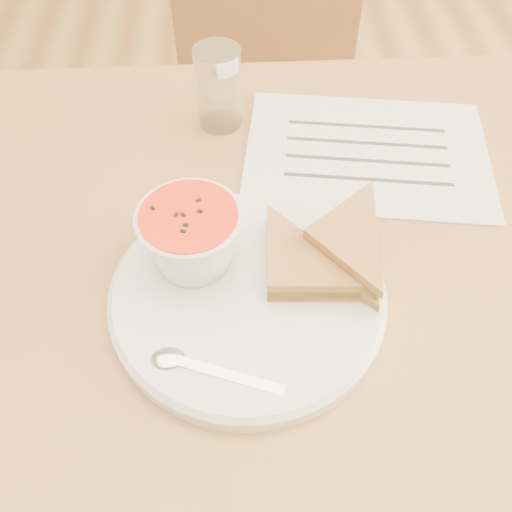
{
  "coord_description": "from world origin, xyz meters",
  "views": [
    {
      "loc": [
        -0.11,
        -0.44,
        1.25
      ],
      "look_at": [
        -0.1,
        -0.07,
        0.8
      ],
      "focal_mm": 40.0,
      "sensor_mm": 36.0,
      "label": 1
    }
  ],
  "objects_px": {
    "plate": "(247,296)",
    "condiment_shaker": "(219,88)",
    "soup_bowl": "(192,240)",
    "chair_far": "(266,114)",
    "dining_table": "(310,377)"
  },
  "relations": [
    {
      "from": "chair_far",
      "to": "soup_bowl",
      "type": "bearing_deg",
      "value": 82.55
    },
    {
      "from": "chair_far",
      "to": "condiment_shaker",
      "type": "relative_size",
      "value": 8.48
    },
    {
      "from": "chair_far",
      "to": "condiment_shaker",
      "type": "distance_m",
      "value": 0.52
    },
    {
      "from": "dining_table",
      "to": "chair_far",
      "type": "height_order",
      "value": "chair_far"
    },
    {
      "from": "dining_table",
      "to": "plate",
      "type": "height_order",
      "value": "plate"
    },
    {
      "from": "chair_far",
      "to": "soup_bowl",
      "type": "height_order",
      "value": "chair_far"
    },
    {
      "from": "soup_bowl",
      "to": "dining_table",
      "type": "bearing_deg",
      "value": 18.28
    },
    {
      "from": "plate",
      "to": "condiment_shaker",
      "type": "relative_size",
      "value": 2.61
    },
    {
      "from": "chair_far",
      "to": "condiment_shaker",
      "type": "height_order",
      "value": "chair_far"
    },
    {
      "from": "plate",
      "to": "condiment_shaker",
      "type": "distance_m",
      "value": 0.31
    },
    {
      "from": "plate",
      "to": "soup_bowl",
      "type": "relative_size",
      "value": 2.67
    },
    {
      "from": "plate",
      "to": "condiment_shaker",
      "type": "bearing_deg",
      "value": 94.58
    },
    {
      "from": "dining_table",
      "to": "plate",
      "type": "xyz_separation_m",
      "value": [
        -0.11,
        -0.09,
        0.38
      ]
    },
    {
      "from": "plate",
      "to": "chair_far",
      "type": "bearing_deg",
      "value": 84.39
    },
    {
      "from": "chair_far",
      "to": "plate",
      "type": "relative_size",
      "value": 3.25
    }
  ]
}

